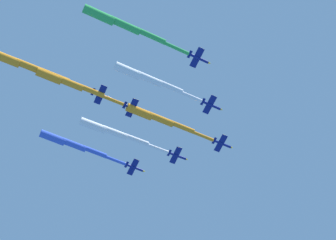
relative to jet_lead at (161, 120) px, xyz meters
name	(u,v)px	position (x,y,z in m)	size (l,w,h in m)	color
jet_lead	(161,120)	(0.00, 0.00, 0.00)	(28.01, 45.42, 4.20)	navy
jet_port_inner	(115,133)	(6.54, 20.71, 1.46)	(27.93, 46.36, 4.26)	navy
jet_starboard_inner	(150,80)	(-20.12, 3.06, -0.19)	(27.14, 43.48, 4.21)	navy
jet_port_mid	(74,145)	(12.71, 39.97, 2.64)	(28.37, 45.06, 4.29)	navy
jet_starboard_mid	(125,26)	(-42.55, 10.41, 2.79)	(29.82, 48.11, 4.22)	navy
jet_port_outer	(72,84)	(-20.15, 34.74, -0.11)	(26.24, 42.50, 4.23)	navy
jet_starboard_outer	(31,68)	(-28.64, 49.57, 0.36)	(28.38, 46.50, 4.27)	navy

